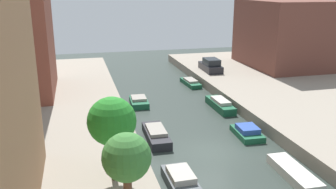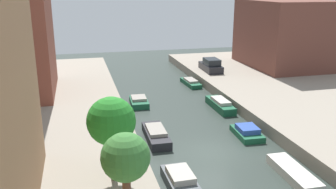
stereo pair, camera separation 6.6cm
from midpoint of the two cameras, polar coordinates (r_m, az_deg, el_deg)
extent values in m
plane|color=#2D3833|center=(25.60, 7.08, -8.97)|extent=(84.00, 84.00, 0.00)
cube|color=brown|center=(49.96, 18.29, 9.11)|extent=(10.00, 11.94, 8.39)
sphere|color=#3A7A36|center=(13.64, -6.68, -9.79)|extent=(1.87, 1.87, 1.87)
cylinder|color=#4F3C30|center=(19.75, -8.66, -9.95)|extent=(0.32, 0.32, 2.46)
sphere|color=#258127|center=(18.90, -8.94, -4.17)|extent=(2.56, 2.56, 2.56)
cube|color=black|center=(45.19, 6.66, 4.26)|extent=(1.98, 4.43, 0.84)
cube|color=#1E2328|center=(44.73, 6.84, 5.16)|extent=(1.70, 2.46, 0.74)
cube|color=#4C5156|center=(21.15, 1.99, -13.75)|extent=(1.56, 3.64, 0.63)
cube|color=#B2ADA3|center=(20.96, 1.95, -12.49)|extent=(1.31, 2.01, 0.36)
cube|color=#232328|center=(27.22, -1.94, -6.48)|extent=(1.57, 4.49, 0.66)
cube|color=gray|center=(27.07, -1.96, -5.58)|extent=(1.31, 2.48, 0.25)
cube|color=#195638|center=(35.11, -4.66, -1.23)|extent=(1.77, 3.24, 0.55)
cube|color=gray|center=(35.10, -4.70, -0.55)|extent=(1.46, 1.81, 0.25)
cube|color=beige|center=(23.42, 19.13, -11.59)|extent=(1.45, 4.36, 0.58)
cube|color=#195638|center=(28.47, 12.29, -6.03)|extent=(1.83, 3.15, 0.45)
cube|color=#2D4C9E|center=(28.27, 12.39, -5.28)|extent=(1.51, 1.76, 0.38)
cube|color=#195638|center=(34.25, 8.16, -1.70)|extent=(1.33, 4.57, 0.68)
cube|color=#B2ADA3|center=(34.03, 8.25, -0.97)|extent=(1.11, 2.52, 0.29)
cube|color=#195638|center=(42.25, 3.53, 1.82)|extent=(1.47, 4.12, 0.47)
cube|color=gray|center=(42.18, 3.53, 2.28)|extent=(1.19, 2.29, 0.23)
camera|label=1|loc=(0.03, -90.06, -0.02)|focal=38.67mm
camera|label=2|loc=(0.03, 89.94, 0.02)|focal=38.67mm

